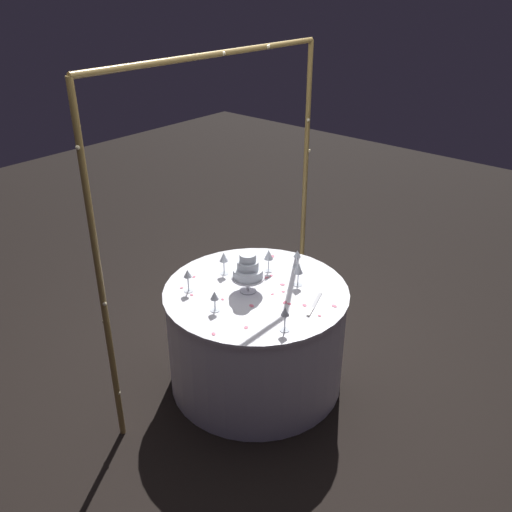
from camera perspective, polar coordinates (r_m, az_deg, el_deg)
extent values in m
plane|color=black|center=(4.08, 0.00, -12.61)|extent=(12.00, 12.00, 0.00)
cylinder|color=olive|center=(3.13, -15.80, -2.83)|extent=(0.04, 0.04, 2.20)
cylinder|color=olive|center=(4.33, 5.06, 6.78)|extent=(0.04, 0.04, 2.20)
cylinder|color=olive|center=(3.35, -4.30, 20.13)|extent=(1.90, 0.04, 0.04)
sphere|color=#F9EAB2|center=(2.82, -18.07, 11.77)|extent=(0.02, 0.02, 0.02)
sphere|color=#F9EAB2|center=(4.11, 5.51, 18.07)|extent=(0.02, 0.02, 0.02)
sphere|color=#F9EAB2|center=(2.91, -14.37, 18.26)|extent=(0.02, 0.02, 0.02)
sphere|color=#F9EAB2|center=(2.82, -17.99, 10.64)|extent=(0.02, 0.02, 0.02)
sphere|color=#F9EAB2|center=(4.68, 4.69, -2.48)|extent=(0.02, 0.02, 0.02)
sphere|color=#F9EAB2|center=(3.14, -8.62, 19.41)|extent=(0.02, 0.02, 0.02)
sphere|color=#F9EAB2|center=(3.18, -15.42, -4.80)|extent=(0.02, 0.02, 0.02)
sphere|color=#F9EAB2|center=(4.15, 5.44, 13.85)|extent=(0.02, 0.02, 0.02)
sphere|color=#F9EAB2|center=(3.38, -3.39, 20.22)|extent=(0.02, 0.02, 0.02)
sphere|color=#F9EAB2|center=(3.27, -15.46, -6.55)|extent=(0.02, 0.02, 0.02)
sphere|color=#F9EAB2|center=(4.23, 5.55, 10.81)|extent=(0.02, 0.02, 0.02)
sphere|color=#F9EAB2|center=(3.68, 1.28, 20.85)|extent=(0.02, 0.02, 0.02)
sphere|color=#F9EAB2|center=(3.57, -14.04, -13.60)|extent=(0.02, 0.02, 0.02)
sphere|color=#F9EAB2|center=(4.26, 5.17, 10.36)|extent=(0.02, 0.02, 0.02)
sphere|color=#F9EAB2|center=(3.97, 4.40, 21.28)|extent=(0.02, 0.02, 0.02)
sphere|color=#F9EAB2|center=(3.60, -14.25, -13.75)|extent=(0.02, 0.02, 0.02)
cylinder|color=white|center=(3.85, 0.00, -8.45)|extent=(1.21, 1.21, 0.73)
cylinder|color=white|center=(3.64, 0.00, -3.67)|extent=(1.23, 1.23, 0.02)
cylinder|color=silver|center=(3.63, -0.83, -3.59)|extent=(0.11, 0.11, 0.01)
cylinder|color=silver|center=(3.60, -0.83, -2.92)|extent=(0.02, 0.02, 0.09)
cylinder|color=silver|center=(3.57, -0.84, -2.23)|extent=(0.22, 0.22, 0.01)
cylinder|color=white|center=(3.56, -0.84, -1.76)|extent=(0.20, 0.20, 0.06)
cylinder|color=white|center=(3.53, -0.85, -0.94)|extent=(0.14, 0.14, 0.06)
cylinder|color=white|center=(3.50, -0.85, -0.16)|extent=(0.11, 0.11, 0.05)
cylinder|color=silver|center=(3.70, 4.35, -2.99)|extent=(0.06, 0.06, 0.00)
cylinder|color=silver|center=(3.68, 4.37, -2.36)|extent=(0.01, 0.01, 0.09)
cone|color=silver|center=(3.64, 4.42, -1.27)|extent=(0.06, 0.06, 0.07)
cylinder|color=silver|center=(3.65, -6.98, -3.60)|extent=(0.06, 0.06, 0.00)
cylinder|color=silver|center=(3.62, -7.03, -2.86)|extent=(0.01, 0.01, 0.10)
cone|color=silver|center=(3.59, -7.10, -1.79)|extent=(0.05, 0.05, 0.05)
cylinder|color=silver|center=(3.84, -3.31, -1.79)|extent=(0.06, 0.06, 0.00)
cylinder|color=silver|center=(3.81, -3.33, -1.14)|extent=(0.01, 0.01, 0.09)
cone|color=silver|center=(3.77, -3.36, -0.08)|extent=(0.06, 0.06, 0.06)
cylinder|color=silver|center=(3.92, 4.25, -1.09)|extent=(0.06, 0.06, 0.00)
cylinder|color=silver|center=(3.91, 4.27, -0.58)|extent=(0.01, 0.01, 0.08)
cone|color=silver|center=(3.88, 4.30, 0.25)|extent=(0.05, 0.05, 0.05)
cylinder|color=silver|center=(3.86, 1.29, -1.54)|extent=(0.06, 0.06, 0.00)
cylinder|color=silver|center=(3.84, 1.30, -0.92)|extent=(0.01, 0.01, 0.09)
cone|color=silver|center=(3.80, 1.32, 0.17)|extent=(0.06, 0.06, 0.07)
cylinder|color=silver|center=(3.44, -4.26, -5.62)|extent=(0.06, 0.06, 0.00)
cylinder|color=silver|center=(3.42, -4.28, -5.03)|extent=(0.01, 0.01, 0.08)
cone|color=silver|center=(3.38, -4.32, -4.07)|extent=(0.05, 0.05, 0.06)
cylinder|color=silver|center=(3.26, 2.98, -7.66)|extent=(0.06, 0.06, 0.00)
cylinder|color=silver|center=(3.23, 3.00, -6.88)|extent=(0.01, 0.01, 0.10)
cone|color=silver|center=(3.18, 3.04, -5.70)|extent=(0.05, 0.05, 0.05)
cube|color=silver|center=(3.54, 6.24, -4.67)|extent=(0.22, 0.10, 0.01)
cube|color=white|center=(3.42, 5.61, -5.80)|extent=(0.09, 0.05, 0.01)
ellipsoid|color=#EA6B84|center=(4.06, 1.73, -0.03)|extent=(0.05, 0.05, 0.00)
ellipsoid|color=#EA6B84|center=(3.62, 2.85, -3.70)|extent=(0.03, 0.03, 0.00)
ellipsoid|color=#EA6B84|center=(3.59, 1.72, -3.97)|extent=(0.03, 0.02, 0.00)
ellipsoid|color=#EA6B84|center=(3.80, 1.60, -2.03)|extent=(0.04, 0.04, 0.00)
ellipsoid|color=#EA6B84|center=(3.69, -7.72, -3.29)|extent=(0.03, 0.02, 0.00)
ellipsoid|color=#EA6B84|center=(3.50, 3.46, -4.96)|extent=(0.03, 0.03, 0.00)
ellipsoid|color=#EA6B84|center=(3.47, -0.47, -5.17)|extent=(0.04, 0.04, 0.00)
ellipsoid|color=#EA6B84|center=(3.23, -4.41, -8.05)|extent=(0.04, 0.04, 0.00)
ellipsoid|color=#EA6B84|center=(3.28, -1.04, -7.40)|extent=(0.04, 0.04, 0.00)
ellipsoid|color=#EA6B84|center=(3.51, 8.11, -5.13)|extent=(0.03, 0.04, 0.00)
ellipsoid|color=#EA6B84|center=(3.54, -3.48, -4.50)|extent=(0.03, 0.03, 0.00)
ellipsoid|color=#EA6B84|center=(3.70, 2.75, -2.96)|extent=(0.04, 0.05, 0.00)
ellipsoid|color=#EA6B84|center=(3.77, 0.84, -2.31)|extent=(0.04, 0.04, 0.00)
ellipsoid|color=#EA6B84|center=(3.97, -0.31, -0.67)|extent=(0.03, 0.03, 0.00)
ellipsoid|color=#EA6B84|center=(3.81, -6.44, -2.16)|extent=(0.03, 0.03, 0.00)
ellipsoid|color=#EA6B84|center=(3.49, 5.06, -5.09)|extent=(0.04, 0.05, 0.00)
ellipsoid|color=#EA6B84|center=(3.40, 6.59, -6.15)|extent=(0.03, 0.03, 0.00)
ellipsoid|color=#EA6B84|center=(3.61, -6.68, -4.02)|extent=(0.02, 0.03, 0.00)
ellipsoid|color=#EA6B84|center=(3.51, 2.97, -4.85)|extent=(0.04, 0.04, 0.00)
ellipsoid|color=#EA6B84|center=(3.78, 1.12, -2.22)|extent=(0.03, 0.04, 0.00)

